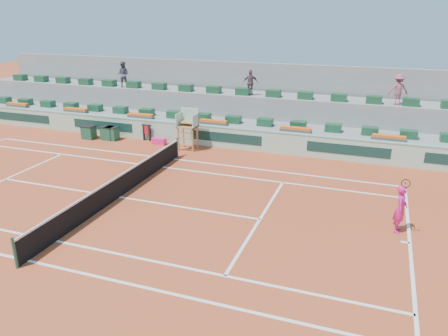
% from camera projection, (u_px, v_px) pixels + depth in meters
% --- Properties ---
extents(ground, '(90.00, 90.00, 0.00)m').
position_uv_depth(ground, '(119.00, 197.00, 19.20)').
color(ground, '#A83F20').
rests_on(ground, ground).
extents(seating_tier_lower, '(36.00, 4.00, 1.20)m').
position_uv_depth(seating_tier_lower, '(209.00, 126.00, 28.45)').
color(seating_tier_lower, gray).
rests_on(seating_tier_lower, ground).
extents(seating_tier_upper, '(36.00, 2.40, 2.60)m').
position_uv_depth(seating_tier_upper, '(217.00, 110.00, 29.62)').
color(seating_tier_upper, gray).
rests_on(seating_tier_upper, ground).
extents(stadium_back_wall, '(36.00, 0.40, 4.40)m').
position_uv_depth(stadium_back_wall, '(225.00, 93.00, 30.73)').
color(stadium_back_wall, gray).
rests_on(stadium_back_wall, ground).
extents(player_bag, '(0.86, 0.38, 0.38)m').
position_uv_depth(player_bag, '(159.00, 141.00, 26.62)').
color(player_bag, '#F11F88').
rests_on(player_bag, ground).
extents(spectator_left, '(1.01, 0.87, 1.78)m').
position_uv_depth(spectator_left, '(123.00, 74.00, 30.49)').
color(spectator_left, '#545361').
rests_on(spectator_left, seating_tier_upper).
extents(spectator_mid, '(1.01, 0.61, 1.60)m').
position_uv_depth(spectator_mid, '(251.00, 83.00, 27.60)').
color(spectator_mid, '#6C4857').
rests_on(spectator_mid, seating_tier_upper).
extents(spectator_right, '(1.27, 0.94, 1.75)m').
position_uv_depth(spectator_right, '(398.00, 90.00, 24.82)').
color(spectator_right, '#9F4F60').
rests_on(spectator_right, seating_tier_upper).
extents(court_lines, '(23.89, 11.09, 0.01)m').
position_uv_depth(court_lines, '(119.00, 197.00, 19.19)').
color(court_lines, white).
rests_on(court_lines, ground).
extents(tennis_net, '(0.10, 11.97, 1.10)m').
position_uv_depth(tennis_net, '(118.00, 186.00, 19.02)').
color(tennis_net, black).
rests_on(tennis_net, ground).
extents(advertising_hoarding, '(36.00, 0.34, 1.26)m').
position_uv_depth(advertising_hoarding, '(196.00, 134.00, 26.48)').
color(advertising_hoarding, '#A3CDB4').
rests_on(advertising_hoarding, ground).
extents(umpire_chair, '(1.10, 0.90, 2.40)m').
position_uv_depth(umpire_chair, '(188.00, 123.00, 25.29)').
color(umpire_chair, '#A1703D').
rests_on(umpire_chair, ground).
extents(seat_row_lower, '(32.90, 0.60, 0.44)m').
position_uv_depth(seat_row_lower, '(203.00, 117.00, 27.37)').
color(seat_row_lower, '#18482B').
rests_on(seat_row_lower, seating_tier_lower).
extents(seat_row_upper, '(32.90, 0.60, 0.44)m').
position_uv_depth(seat_row_upper, '(214.00, 90.00, 28.57)').
color(seat_row_upper, '#18482B').
rests_on(seat_row_upper, seating_tier_upper).
extents(flower_planters, '(26.80, 0.36, 0.28)m').
position_uv_depth(flower_planters, '(176.00, 119.00, 27.17)').
color(flower_planters, '#4D4D4D').
rests_on(flower_planters, seating_tier_lower).
extents(drink_cooler_a, '(0.77, 0.66, 0.84)m').
position_uv_depth(drink_cooler_a, '(112.00, 133.00, 27.45)').
color(drink_cooler_a, '#184A31').
rests_on(drink_cooler_a, ground).
extents(drink_cooler_b, '(0.77, 0.67, 0.84)m').
position_uv_depth(drink_cooler_b, '(108.00, 133.00, 27.51)').
color(drink_cooler_b, '#184A31').
rests_on(drink_cooler_b, ground).
extents(drink_cooler_c, '(0.80, 0.69, 0.84)m').
position_uv_depth(drink_cooler_c, '(89.00, 132.00, 27.71)').
color(drink_cooler_c, '#184A31').
rests_on(drink_cooler_c, ground).
extents(towel_rack, '(0.65, 0.11, 1.03)m').
position_uv_depth(towel_rack, '(147.00, 131.00, 27.23)').
color(towel_rack, black).
rests_on(towel_rack, ground).
extents(tennis_player, '(0.54, 0.93, 2.28)m').
position_uv_depth(tennis_player, '(401.00, 209.00, 15.95)').
color(tennis_player, '#F11F88').
rests_on(tennis_player, ground).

